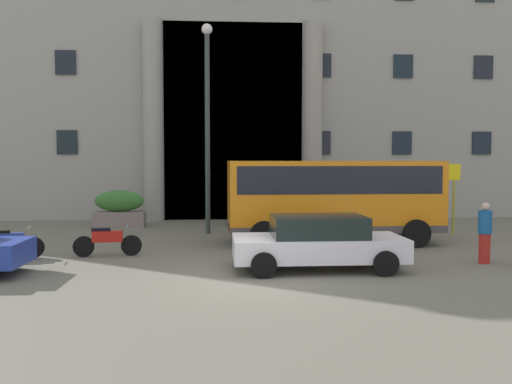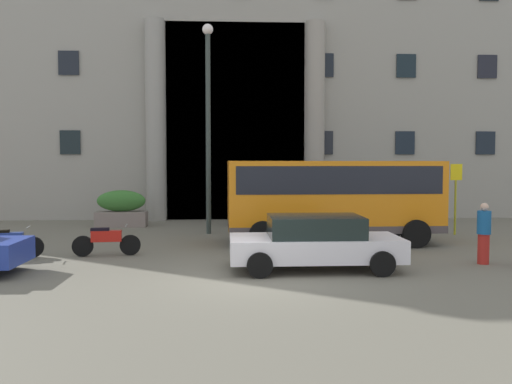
% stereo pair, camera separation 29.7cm
% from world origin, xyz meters
% --- Properties ---
extents(ground_plane, '(80.00, 64.00, 0.12)m').
position_xyz_m(ground_plane, '(0.00, 0.00, -0.06)').
color(ground_plane, '#656154').
extents(office_building_facade, '(38.78, 9.70, 16.27)m').
position_xyz_m(office_building_facade, '(-0.00, 17.48, 8.13)').
color(office_building_facade, gray).
rests_on(office_building_facade, ground_plane).
extents(orange_minibus, '(7.01, 2.77, 2.75)m').
position_xyz_m(orange_minibus, '(2.92, 5.50, 1.65)').
color(orange_minibus, orange).
rests_on(orange_minibus, ground_plane).
extents(bus_stop_sign, '(0.44, 0.08, 2.64)m').
position_xyz_m(bus_stop_sign, '(7.87, 7.31, 1.63)').
color(bus_stop_sign, '#9D9F20').
rests_on(bus_stop_sign, ground_plane).
extents(hedge_planter_entrance_right, '(2.10, 0.82, 1.52)m').
position_xyz_m(hedge_planter_entrance_right, '(-5.03, 10.50, 0.73)').
color(hedge_planter_entrance_right, slate).
rests_on(hedge_planter_entrance_right, ground_plane).
extents(hedge_planter_far_east, '(1.51, 0.74, 1.37)m').
position_xyz_m(hedge_planter_far_east, '(7.15, 10.40, 0.66)').
color(hedge_planter_far_east, slate).
rests_on(hedge_planter_far_east, ground_plane).
extents(hedge_planter_far_west, '(1.41, 0.78, 1.46)m').
position_xyz_m(hedge_planter_far_west, '(0.31, 10.46, 0.70)').
color(hedge_planter_far_west, slate).
rests_on(hedge_planter_far_west, ground_plane).
extents(parked_sedan_second, '(4.34, 2.11, 1.38)m').
position_xyz_m(parked_sedan_second, '(1.63, 1.09, 0.71)').
color(parked_sedan_second, silver).
rests_on(parked_sedan_second, ground_plane).
extents(motorcycle_near_kerb, '(1.95, 0.55, 0.89)m').
position_xyz_m(motorcycle_near_kerb, '(-4.16, 3.39, 0.46)').
color(motorcycle_near_kerb, black).
rests_on(motorcycle_near_kerb, ground_plane).
extents(motorcycle_far_end, '(2.04, 0.70, 0.89)m').
position_xyz_m(motorcycle_far_end, '(0.98, 3.20, 0.46)').
color(motorcycle_far_end, black).
rests_on(motorcycle_far_end, ground_plane).
extents(scooter_by_planter, '(2.01, 0.59, 0.89)m').
position_xyz_m(scooter_by_planter, '(-6.91, 3.11, 0.46)').
color(scooter_by_planter, black).
rests_on(scooter_by_planter, ground_plane).
extents(pedestrian_woman_with_bag, '(0.36, 0.36, 1.65)m').
position_xyz_m(pedestrian_woman_with_bag, '(6.27, 1.61, 0.83)').
color(pedestrian_woman_with_bag, '#B2251E').
rests_on(pedestrian_woman_with_bag, ground_plane).
extents(lamppost_plaza_centre, '(0.40, 0.40, 7.81)m').
position_xyz_m(lamppost_plaza_centre, '(-1.31, 8.08, 4.54)').
color(lamppost_plaza_centre, '#313B37').
rests_on(lamppost_plaza_centre, ground_plane).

